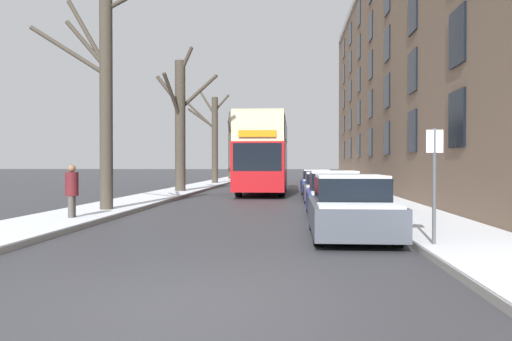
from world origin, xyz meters
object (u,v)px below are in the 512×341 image
at_px(double_decker_bus, 264,151).
at_px(street_sign_post, 434,181).
at_px(bare_tree_left_2, 214,136).
at_px(parked_car_1, 334,195).
at_px(parked_car_3, 316,182).
at_px(bare_tree_left_3, 230,146).
at_px(pedestrian_left_sidewalk, 72,191).
at_px(bare_tree_left_1, 181,122).
at_px(oncoming_van, 259,169).
at_px(parked_car_2, 322,188).
at_px(bare_tree_left_0, 105,88).
at_px(parked_car_0, 351,209).

relative_size(double_decker_bus, street_sign_post, 4.34).
relative_size(bare_tree_left_2, parked_car_1, 1.99).
relative_size(parked_car_3, street_sign_post, 1.81).
bearing_deg(street_sign_post, bare_tree_left_3, 102.41).
distance_m(double_decker_bus, pedestrian_left_sidewalk, 15.68).
height_order(bare_tree_left_1, parked_car_1, bare_tree_left_1).
distance_m(bare_tree_left_1, oncoming_van, 18.22).
relative_size(bare_tree_left_1, pedestrian_left_sidewalk, 4.99).
bearing_deg(parked_car_1, street_sign_post, -78.47).
xyz_separation_m(bare_tree_left_1, bare_tree_left_2, (-0.06, 12.29, -0.14)).
height_order(double_decker_bus, street_sign_post, double_decker_bus).
height_order(parked_car_2, pedestrian_left_sidewalk, pedestrian_left_sidewalk).
height_order(parked_car_2, street_sign_post, street_sign_post).
bearing_deg(oncoming_van, bare_tree_left_0, -96.32).
bearing_deg(pedestrian_left_sidewalk, bare_tree_left_3, -8.26).
distance_m(bare_tree_left_1, parked_car_0, 18.72).
bearing_deg(oncoming_van, parked_car_3, -75.41).
distance_m(bare_tree_left_1, parked_car_1, 14.54).
bearing_deg(bare_tree_left_3, parked_car_2, -74.82).
bearing_deg(bare_tree_left_0, double_decker_bus, 68.97).
xyz_separation_m(double_decker_bus, pedestrian_left_sidewalk, (-4.67, -14.89, -1.54)).
xyz_separation_m(bare_tree_left_3, parked_car_1, (7.89, -35.35, -2.97)).
relative_size(bare_tree_left_3, oncoming_van, 1.29).
bearing_deg(bare_tree_left_1, oncoming_van, 79.40).
distance_m(double_decker_bus, parked_car_3, 3.54).
relative_size(bare_tree_left_3, parked_car_3, 1.69).
distance_m(bare_tree_left_0, bare_tree_left_3, 35.28).
bearing_deg(oncoming_van, parked_car_2, -79.05).
height_order(parked_car_0, parked_car_3, parked_car_0).
bearing_deg(street_sign_post, parked_car_0, 126.67).
xyz_separation_m(double_decker_bus, street_sign_post, (4.40, -19.04, -1.08)).
bearing_deg(parked_car_2, parked_car_3, 90.00).
distance_m(oncoming_van, pedestrian_left_sidewalk, 32.19).
height_order(parked_car_2, parked_car_3, parked_car_3).
bearing_deg(parked_car_0, pedestrian_left_sidewalk, 163.31).
relative_size(parked_car_3, pedestrian_left_sidewalk, 2.57).
distance_m(bare_tree_left_0, pedestrian_left_sidewalk, 4.30).
relative_size(bare_tree_left_0, parked_car_2, 1.90).
height_order(parked_car_1, pedestrian_left_sidewalk, pedestrian_left_sidewalk).
relative_size(bare_tree_left_1, parked_car_2, 1.84).
xyz_separation_m(parked_car_3, pedestrian_left_sidewalk, (-7.71, -14.80, 0.28)).
height_order(bare_tree_left_2, pedestrian_left_sidewalk, bare_tree_left_2).
height_order(bare_tree_left_1, bare_tree_left_3, bare_tree_left_1).
bearing_deg(bare_tree_left_3, bare_tree_left_2, -89.80).
height_order(bare_tree_left_0, parked_car_2, bare_tree_left_0).
bearing_deg(oncoming_van, parked_car_1, -81.34).
height_order(parked_car_2, oncoming_van, oncoming_van).
distance_m(bare_tree_left_2, parked_car_2, 19.73).
height_order(bare_tree_left_0, street_sign_post, bare_tree_left_0).
height_order(bare_tree_left_0, parked_car_0, bare_tree_left_0).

